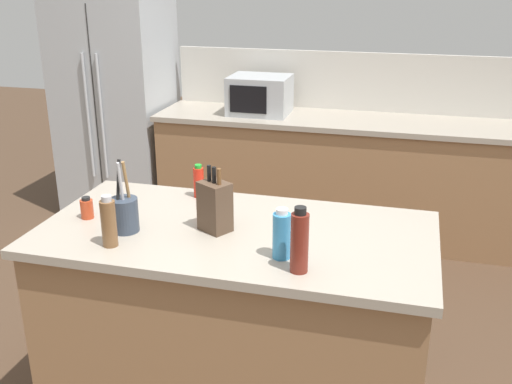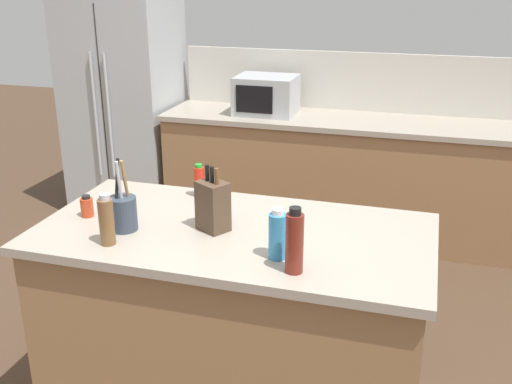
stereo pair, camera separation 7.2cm
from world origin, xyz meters
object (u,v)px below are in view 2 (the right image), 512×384
microwave (266,95)px  spice_jar_paprika (87,207)px  refrigerator (125,106)px  hot_sauce_bottle (199,181)px  utensil_crock (123,212)px  dish_soap_bottle (278,235)px  knife_block (213,206)px  vinegar_bottle (294,242)px  pepper_grinder (106,221)px

microwave → spice_jar_paprika: size_ratio=4.52×
refrigerator → hot_sauce_bottle: refrigerator is taller
utensil_crock → dish_soap_bottle: utensil_crock is taller
knife_block → hot_sauce_bottle: (-0.21, 0.37, -0.03)m
vinegar_bottle → utensil_crock: bearing=168.0°
refrigerator → spice_jar_paprika: 2.52m
pepper_grinder → hot_sauce_bottle: bearing=75.7°
dish_soap_bottle → pepper_grinder: bearing=-173.9°
hot_sauce_bottle → dish_soap_bottle: (0.55, -0.55, 0.02)m
refrigerator → vinegar_bottle: size_ratio=6.96×
pepper_grinder → spice_jar_paprika: 0.34m
pepper_grinder → vinegar_bottle: bearing=-1.4°
hot_sauce_bottle → spice_jar_paprika: bearing=-136.0°
hot_sauce_bottle → dish_soap_bottle: dish_soap_bottle is taller
knife_block → vinegar_bottle: bearing=-2.3°
utensil_crock → pepper_grinder: size_ratio=1.46×
refrigerator → knife_block: 2.81m
knife_block → dish_soap_bottle: knife_block is taller
knife_block → spice_jar_paprika: size_ratio=2.83×
utensil_crock → spice_jar_paprika: utensil_crock is taller
spice_jar_paprika → refrigerator: bearing=114.3°
utensil_crock → hot_sauce_bottle: (0.17, 0.48, -0.00)m
vinegar_bottle → hot_sauce_bottle: bearing=134.5°
refrigerator → microwave: 1.28m
refrigerator → pepper_grinder: refrigerator is taller
knife_block → vinegar_bottle: (0.43, -0.28, 0.01)m
refrigerator → knife_block: (1.65, -2.27, 0.15)m
microwave → knife_block: bearing=-80.3°
refrigerator → utensil_crock: bearing=-61.9°
refrigerator → vinegar_bottle: refrigerator is taller
pepper_grinder → spice_jar_paprika: pepper_grinder is taller
spice_jar_paprika → hot_sauce_bottle: 0.56m
microwave → hot_sauce_bottle: microwave is taller
utensil_crock → pepper_grinder: bearing=-87.4°
spice_jar_paprika → dish_soap_bottle: (0.95, -0.16, 0.05)m
pepper_grinder → dish_soap_bottle: size_ratio=1.06×
knife_block → utensil_crock: utensil_crock is taller
refrigerator → microwave: refrigerator is taller
pepper_grinder → spice_jar_paprika: size_ratio=2.15×
knife_block → utensil_crock: 0.39m
vinegar_bottle → hot_sauce_bottle: 0.91m
utensil_crock → hot_sauce_bottle: 0.50m
microwave → dish_soap_bottle: microwave is taller
pepper_grinder → dish_soap_bottle: pepper_grinder is taller
utensil_crock → vinegar_bottle: bearing=-12.0°
microwave → pepper_grinder: size_ratio=2.10×
knife_block → hot_sauce_bottle: knife_block is taller
refrigerator → dish_soap_bottle: refrigerator is taller
microwave → hot_sauce_bottle: size_ratio=2.73×
utensil_crock → dish_soap_bottle: bearing=-6.1°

